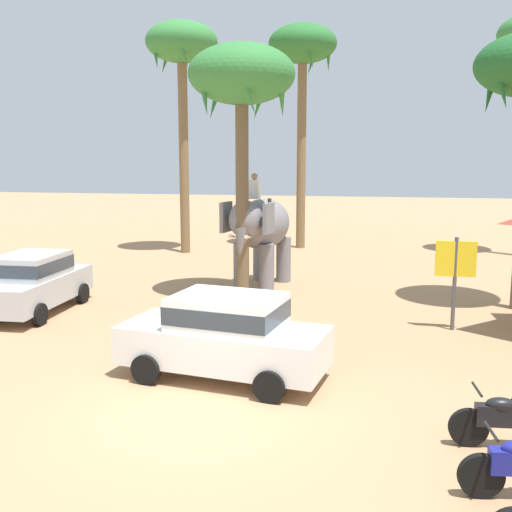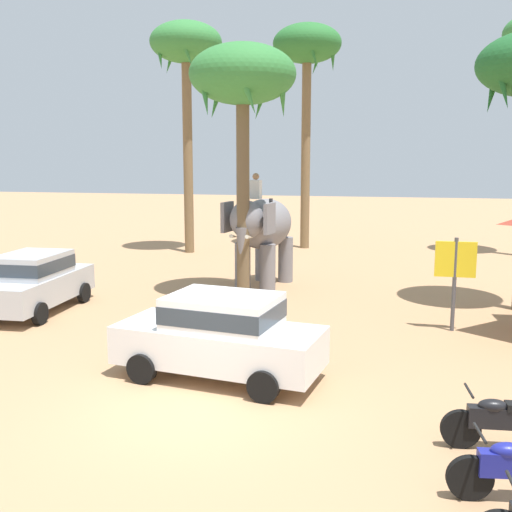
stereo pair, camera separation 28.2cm
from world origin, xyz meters
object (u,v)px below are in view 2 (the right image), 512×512
object	(u,v)px
car_sedan_foreground	(221,333)
palm_tree_near_hut	(186,52)
motorcycle_mid_row	(502,421)
palm_tree_left_of_road	(307,53)
elephant_with_mahout	(262,229)
signboard_yellow	(455,266)
palm_tree_far_back	(243,81)
car_parked_far_side	(34,280)

from	to	relation	value
car_sedan_foreground	palm_tree_near_hut	distance (m)	18.34
motorcycle_mid_row	palm_tree_left_of_road	bearing A→B (deg)	106.25
elephant_with_mahout	palm_tree_left_of_road	distance (m)	11.83
palm_tree_left_of_road	signboard_yellow	distance (m)	16.42
palm_tree_near_hut	palm_tree_left_of_road	distance (m)	5.67
palm_tree_far_back	signboard_yellow	world-z (taller)	palm_tree_far_back
car_sedan_foreground	palm_tree_far_back	xyz separation A→B (m)	(-1.22, 6.86, 5.69)
car_parked_far_side	palm_tree_left_of_road	xyz separation A→B (m)	(5.79, 14.03, 8.26)
palm_tree_left_of_road	elephant_with_mahout	bearing A→B (deg)	-90.75
motorcycle_mid_row	signboard_yellow	distance (m)	6.62
car_parked_far_side	palm_tree_far_back	bearing A→B (deg)	28.57
car_parked_far_side	palm_tree_left_of_road	distance (m)	17.28
car_sedan_foreground	signboard_yellow	bearing A→B (deg)	42.86
motorcycle_mid_row	palm_tree_far_back	xyz separation A→B (m)	(-6.18, 8.87, 6.15)
palm_tree_near_hut	palm_tree_left_of_road	xyz separation A→B (m)	(5.05, 2.57, 0.18)
car_sedan_foreground	car_parked_far_side	distance (m)	7.71
car_parked_far_side	palm_tree_near_hut	distance (m)	14.04
car_parked_far_side	motorcycle_mid_row	distance (m)	13.03
palm_tree_far_back	signboard_yellow	bearing A→B (deg)	-21.24
motorcycle_mid_row	signboard_yellow	world-z (taller)	signboard_yellow
car_parked_far_side	palm_tree_near_hut	bearing A→B (deg)	86.31
car_parked_far_side	palm_tree_far_back	world-z (taller)	palm_tree_far_back
elephant_with_mahout	palm_tree_far_back	distance (m)	4.93
elephant_with_mahout	palm_tree_near_hut	xyz separation A→B (m)	(-4.93, 6.80, 7.03)
motorcycle_mid_row	palm_tree_near_hut	xyz separation A→B (m)	(-10.87, 17.37, 8.55)
motorcycle_mid_row	palm_tree_near_hut	distance (m)	22.20
motorcycle_mid_row	palm_tree_far_back	size ratio (longest dim) A/B	0.23
car_sedan_foreground	palm_tree_left_of_road	xyz separation A→B (m)	(-0.85, 17.94, 8.26)
motorcycle_mid_row	car_sedan_foreground	bearing A→B (deg)	157.98
palm_tree_left_of_road	palm_tree_far_back	world-z (taller)	palm_tree_left_of_road
palm_tree_near_hut	signboard_yellow	world-z (taller)	palm_tree_near_hut
car_parked_far_side	palm_tree_far_back	size ratio (longest dim) A/B	0.54
elephant_with_mahout	motorcycle_mid_row	size ratio (longest dim) A/B	2.21
palm_tree_left_of_road	palm_tree_near_hut	bearing A→B (deg)	-152.99
car_sedan_foreground	palm_tree_left_of_road	size ratio (longest dim) A/B	0.41
elephant_with_mahout	signboard_yellow	xyz separation A→B (m)	(5.83, -4.06, -0.30)
palm_tree_left_of_road	palm_tree_far_back	bearing A→B (deg)	-91.91
palm_tree_near_hut	car_parked_far_side	bearing A→B (deg)	-93.69
signboard_yellow	palm_tree_near_hut	bearing A→B (deg)	134.70
car_parked_far_side	car_sedan_foreground	bearing A→B (deg)	-30.47
car_sedan_foreground	palm_tree_left_of_road	distance (m)	19.77
car_parked_far_side	elephant_with_mahout	xyz separation A→B (m)	(5.67, 4.65, 1.06)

